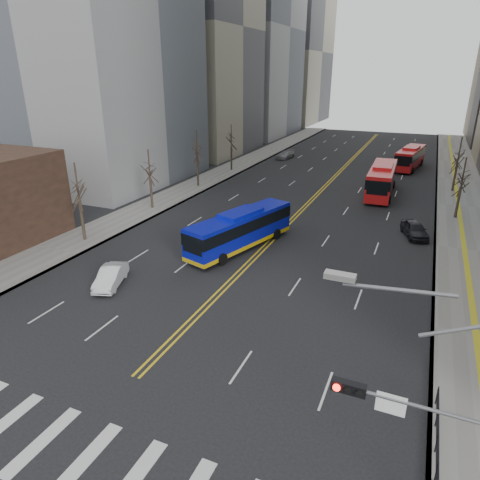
# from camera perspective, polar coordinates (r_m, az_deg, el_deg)

# --- Properties ---
(ground) EXTENTS (220.00, 220.00, 0.00)m
(ground) POSITION_cam_1_polar(r_m,az_deg,el_deg) (21.33, -22.54, -24.49)
(ground) COLOR black
(sidewalk_right) EXTENTS (7.00, 130.00, 0.15)m
(sidewalk_right) POSITION_cam_1_polar(r_m,az_deg,el_deg) (56.54, 28.09, 3.91)
(sidewalk_right) COLOR slate
(sidewalk_right) RESTS_ON ground
(sidewalk_left) EXTENTS (5.00, 130.00, 0.15)m
(sidewalk_left) POSITION_cam_1_polar(r_m,az_deg,el_deg) (63.18, -4.23, 8.06)
(sidewalk_left) COLOR slate
(sidewalk_left) RESTS_ON ground
(crosswalk) EXTENTS (26.70, 4.00, 0.01)m
(crosswalk) POSITION_cam_1_polar(r_m,az_deg,el_deg) (21.33, -22.54, -24.48)
(crosswalk) COLOR silver
(crosswalk) RESTS_ON ground
(centerline) EXTENTS (0.55, 100.00, 0.01)m
(centerline) POSITION_cam_1_polar(r_m,az_deg,el_deg) (67.12, 12.62, 8.35)
(centerline) COLOR gold
(centerline) RESTS_ON ground
(office_towers) EXTENTS (83.00, 134.00, 58.00)m
(office_towers) POSITION_cam_1_polar(r_m,az_deg,el_deg) (79.28, 16.52, 27.43)
(office_towers) COLOR gray
(office_towers) RESTS_ON ground
(signal_mast) EXTENTS (5.37, 0.37, 9.39)m
(signal_mast) POSITION_cam_1_polar(r_m,az_deg,el_deg) (15.17, 25.15, -21.97)
(signal_mast) COLOR slate
(signal_mast) RESTS_ON ground
(pedestrian_railing) EXTENTS (0.06, 6.06, 1.02)m
(pedestrian_railing) POSITION_cam_1_polar(r_m,az_deg,el_deg) (20.87, 24.83, -22.99)
(pedestrian_railing) COLOR black
(pedestrian_railing) RESTS_ON sidewalk_right
(street_trees) EXTENTS (35.20, 47.20, 7.60)m
(street_trees) POSITION_cam_1_polar(r_m,az_deg,el_deg) (48.98, -0.28, 9.90)
(street_trees) COLOR #30251D
(street_trees) RESTS_ON ground
(blue_bus) EXTENTS (5.81, 12.07, 3.45)m
(blue_bus) POSITION_cam_1_polar(r_m,az_deg,el_deg) (37.86, 0.08, 1.52)
(blue_bus) COLOR #0B13AD
(blue_bus) RESTS_ON ground
(red_bus_near) EXTENTS (3.33, 12.36, 3.87)m
(red_bus_near) POSITION_cam_1_polar(r_m,az_deg,el_deg) (57.77, 18.39, 7.85)
(red_bus_near) COLOR red
(red_bus_near) RESTS_ON ground
(red_bus_far) EXTENTS (4.17, 11.46, 3.55)m
(red_bus_far) POSITION_cam_1_polar(r_m,az_deg,el_deg) (75.46, 21.77, 10.31)
(red_bus_far) COLOR red
(red_bus_far) RESTS_ON ground
(car_white) EXTENTS (2.80, 4.45, 1.38)m
(car_white) POSITION_cam_1_polar(r_m,az_deg,el_deg) (33.07, -16.85, -4.69)
(car_white) COLOR silver
(car_white) RESTS_ON ground
(car_dark_mid) EXTENTS (3.16, 4.75, 1.50)m
(car_dark_mid) POSITION_cam_1_polar(r_m,az_deg,el_deg) (44.09, 22.25, 1.34)
(car_dark_mid) COLOR black
(car_dark_mid) RESTS_ON ground
(car_silver) EXTENTS (2.54, 5.00, 1.39)m
(car_silver) POSITION_cam_1_polar(r_m,az_deg,el_deg) (79.36, 6.09, 11.25)
(car_silver) COLOR gray
(car_silver) RESTS_ON ground
(car_dark_far) EXTENTS (2.23, 4.56, 1.25)m
(car_dark_far) POSITION_cam_1_polar(r_m,az_deg,el_deg) (78.64, 21.46, 9.75)
(car_dark_far) COLOR black
(car_dark_far) RESTS_ON ground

